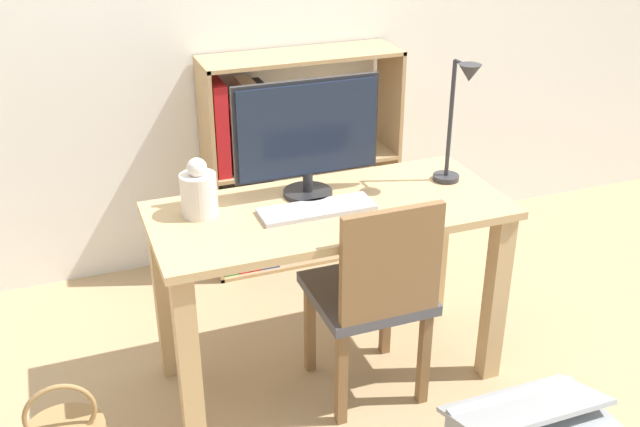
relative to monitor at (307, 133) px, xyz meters
name	(u,v)px	position (x,y,z in m)	size (l,w,h in m)	color
ground_plane	(329,372)	(0.04, -0.13, -0.96)	(10.00, 10.00, 0.00)	tan
desk	(330,246)	(0.04, -0.13, -0.39)	(1.27, 0.56, 0.72)	tan
monitor	(307,133)	(0.00, 0.00, 0.00)	(0.53, 0.18, 0.43)	#232326
keyboard	(317,209)	(-0.02, -0.14, -0.23)	(0.41, 0.13, 0.02)	#B2B2B7
vase	(199,191)	(-0.40, -0.02, -0.15)	(0.13, 0.13, 0.21)	silver
desk_lamp	(459,112)	(0.54, -0.12, 0.05)	(0.10, 0.19, 0.47)	#2D2D33
chair	(374,292)	(0.14, -0.31, -0.51)	(0.40, 0.40, 0.83)	#4C4C51
bookshelf	(264,172)	(0.07, 0.81, -0.48)	(0.92, 0.28, 1.03)	tan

